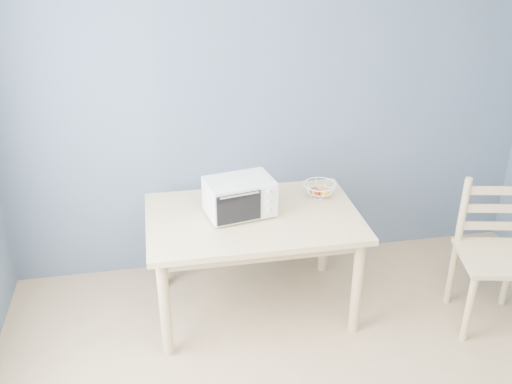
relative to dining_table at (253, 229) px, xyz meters
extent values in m
cube|color=slate|center=(0.27, 0.65, 0.65)|extent=(4.00, 0.01, 2.60)
cube|color=#DCB984|center=(0.00, 0.00, 0.08)|extent=(1.40, 0.90, 0.04)
cylinder|color=#DCB984|center=(-0.62, -0.37, -0.29)|extent=(0.07, 0.07, 0.71)
cylinder|color=#DCB984|center=(0.62, -0.37, -0.29)|extent=(0.07, 0.07, 0.71)
cylinder|color=#DCB984|center=(-0.62, 0.37, -0.29)|extent=(0.07, 0.07, 0.71)
cylinder|color=#DCB984|center=(0.62, 0.37, -0.29)|extent=(0.07, 0.07, 0.71)
cube|color=white|center=(-0.08, 0.03, 0.23)|extent=(0.48, 0.36, 0.24)
cube|color=black|center=(-0.14, 0.02, 0.23)|extent=(0.32, 0.30, 0.19)
cube|color=black|center=(-0.11, -0.13, 0.23)|extent=(0.29, 0.06, 0.20)
cylinder|color=silver|center=(-0.11, -0.14, 0.33)|extent=(0.26, 0.06, 0.01)
cube|color=white|center=(0.09, -0.08, 0.23)|extent=(0.12, 0.03, 0.22)
cylinder|color=black|center=(-0.24, -0.11, 0.11)|extent=(0.02, 0.02, 0.01)
cylinder|color=black|center=(0.11, -0.04, 0.11)|extent=(0.02, 0.02, 0.01)
cylinder|color=black|center=(-0.28, 0.11, 0.11)|extent=(0.02, 0.02, 0.01)
cylinder|color=black|center=(0.07, 0.17, 0.11)|extent=(0.02, 0.02, 0.01)
cylinder|color=silver|center=(0.09, -0.09, 0.30)|extent=(0.04, 0.02, 0.04)
cylinder|color=silver|center=(0.09, -0.09, 0.23)|extent=(0.04, 0.02, 0.04)
cylinder|color=silver|center=(0.09, -0.09, 0.17)|extent=(0.04, 0.02, 0.04)
torus|color=white|center=(0.50, 0.17, 0.20)|extent=(0.23, 0.23, 0.01)
torus|color=white|center=(0.50, 0.17, 0.16)|extent=(0.18, 0.18, 0.01)
torus|color=white|center=(0.50, 0.17, 0.11)|extent=(0.11, 0.11, 0.01)
sphere|color=red|center=(0.47, 0.18, 0.14)|extent=(0.07, 0.07, 0.07)
sphere|color=orange|center=(0.54, 0.15, 0.14)|extent=(0.07, 0.07, 0.07)
sphere|color=tan|center=(0.51, 0.21, 0.14)|extent=(0.07, 0.07, 0.07)
cube|color=#DCB984|center=(1.54, -0.44, -0.13)|extent=(0.55, 0.55, 0.03)
cylinder|color=#DCB984|center=(1.31, -0.59, -0.40)|extent=(0.05, 0.05, 0.50)
cylinder|color=#DCB984|center=(1.39, -0.20, -0.40)|extent=(0.05, 0.05, 0.50)
cylinder|color=#DCB984|center=(1.78, -0.29, -0.40)|extent=(0.05, 0.05, 0.50)
cylinder|color=#DCB984|center=(1.39, -0.20, 0.10)|extent=(0.05, 0.05, 0.50)
cube|color=#DCB984|center=(1.58, -0.25, -0.01)|extent=(0.39, 0.10, 0.06)
cube|color=#DCB984|center=(1.58, -0.25, 0.13)|extent=(0.39, 0.10, 0.06)
cube|color=#DCB984|center=(1.58, -0.25, 0.26)|extent=(0.39, 0.10, 0.06)
camera|label=1|loc=(-0.58, -3.24, 1.92)|focal=40.00mm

